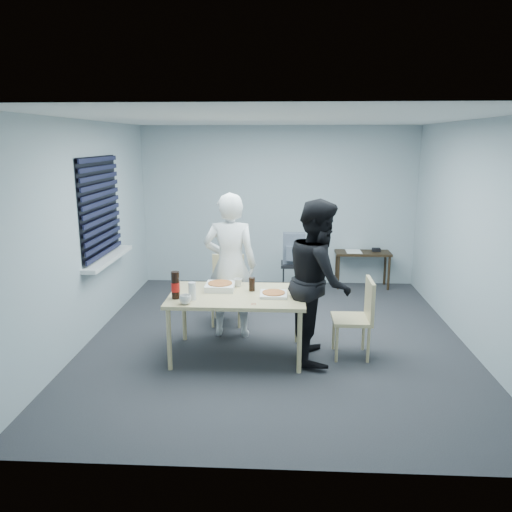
# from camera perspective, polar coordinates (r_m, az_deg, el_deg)

# --- Properties ---
(room) EXTENTS (5.00, 5.00, 5.00)m
(room) POSITION_cam_1_polar(r_m,az_deg,el_deg) (6.59, -17.09, 4.45)
(room) COLOR #2B2A30
(room) RESTS_ON ground
(dining_table) EXTENTS (1.48, 0.94, 0.72)m
(dining_table) POSITION_cam_1_polar(r_m,az_deg,el_deg) (5.51, -2.17, -4.95)
(dining_table) COLOR #C8BA80
(dining_table) RESTS_ON ground
(chair_far) EXTENTS (0.42, 0.42, 0.89)m
(chair_far) POSITION_cam_1_polar(r_m,az_deg,el_deg) (6.61, -3.26, -3.20)
(chair_far) COLOR #C8BA80
(chair_far) RESTS_ON ground
(chair_right) EXTENTS (0.42, 0.42, 0.89)m
(chair_right) POSITION_cam_1_polar(r_m,az_deg,el_deg) (5.65, 11.75, -6.35)
(chair_right) COLOR #C8BA80
(chair_right) RESTS_ON ground
(person_white) EXTENTS (0.65, 0.42, 1.77)m
(person_white) POSITION_cam_1_polar(r_m,az_deg,el_deg) (6.05, -2.96, -1.09)
(person_white) COLOR white
(person_white) RESTS_ON ground
(person_black) EXTENTS (0.47, 0.86, 1.77)m
(person_black) POSITION_cam_1_polar(r_m,az_deg,el_deg) (5.45, 7.18, -2.79)
(person_black) COLOR black
(person_black) RESTS_ON ground
(side_table) EXTENTS (0.89, 0.39, 0.59)m
(side_table) POSITION_cam_1_polar(r_m,az_deg,el_deg) (8.32, 12.10, -0.07)
(side_table) COLOR #302214
(side_table) RESTS_ON ground
(stool) EXTENTS (0.39, 0.39, 0.54)m
(stool) POSITION_cam_1_polar(r_m,az_deg,el_deg) (7.64, 4.31, -1.62)
(stool) COLOR black
(stool) RESTS_ON ground
(backpack) EXTENTS (0.33, 0.24, 0.47)m
(backpack) POSITION_cam_1_polar(r_m,az_deg,el_deg) (7.55, 4.36, 0.83)
(backpack) COLOR slate
(backpack) RESTS_ON stool
(pizza_box_a) EXTENTS (0.32, 0.32, 0.08)m
(pizza_box_a) POSITION_cam_1_polar(r_m,az_deg,el_deg) (5.66, -4.12, -3.46)
(pizza_box_a) COLOR white
(pizza_box_a) RESTS_ON dining_table
(pizza_box_b) EXTENTS (0.29, 0.29, 0.04)m
(pizza_box_b) POSITION_cam_1_polar(r_m,az_deg,el_deg) (5.43, 2.02, -4.36)
(pizza_box_b) COLOR white
(pizza_box_b) RESTS_ON dining_table
(mug_a) EXTENTS (0.17, 0.17, 0.10)m
(mug_a) POSITION_cam_1_polar(r_m,az_deg,el_deg) (5.20, -8.08, -4.94)
(mug_a) COLOR silver
(mug_a) RESTS_ON dining_table
(mug_b) EXTENTS (0.10, 0.10, 0.09)m
(mug_b) POSITION_cam_1_polar(r_m,az_deg,el_deg) (5.76, -2.08, -3.05)
(mug_b) COLOR silver
(mug_b) RESTS_ON dining_table
(cola_glass) EXTENTS (0.08, 0.08, 0.15)m
(cola_glass) POSITION_cam_1_polar(r_m,az_deg,el_deg) (5.58, -0.47, -3.25)
(cola_glass) COLOR black
(cola_glass) RESTS_ON dining_table
(soda_bottle) EXTENTS (0.09, 0.09, 0.29)m
(soda_bottle) POSITION_cam_1_polar(r_m,az_deg,el_deg) (5.37, -9.19, -3.37)
(soda_bottle) COLOR black
(soda_bottle) RESTS_ON dining_table
(plastic_cups) EXTENTS (0.08, 0.08, 0.19)m
(plastic_cups) POSITION_cam_1_polar(r_m,az_deg,el_deg) (5.32, -7.31, -3.99)
(plastic_cups) COLOR silver
(plastic_cups) RESTS_ON dining_table
(rubber_band) EXTENTS (0.07, 0.07, 0.00)m
(rubber_band) POSITION_cam_1_polar(r_m,az_deg,el_deg) (5.16, -0.28, -5.51)
(rubber_band) COLOR red
(rubber_band) RESTS_ON dining_table
(papers) EXTENTS (0.25, 0.33, 0.01)m
(papers) POSITION_cam_1_polar(r_m,az_deg,el_deg) (8.30, 11.08, 0.53)
(papers) COLOR white
(papers) RESTS_ON side_table
(black_box) EXTENTS (0.14, 0.12, 0.06)m
(black_box) POSITION_cam_1_polar(r_m,az_deg,el_deg) (8.38, 13.58, 0.69)
(black_box) COLOR black
(black_box) RESTS_ON side_table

